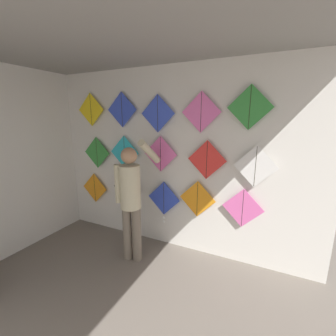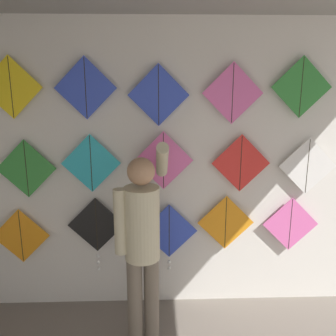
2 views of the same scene
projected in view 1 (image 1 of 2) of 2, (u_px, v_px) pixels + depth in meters
The scene contains 17 objects.
back_panel at pixel (163, 160), 3.53m from camera, with size 4.64×0.06×2.80m, color silver.
shopkeeper at pixel (131, 195), 3.15m from camera, with size 0.45×0.66×1.79m.
kite_0 at pixel (95, 188), 4.18m from camera, with size 0.55×0.01×0.55m.
kite_1 at pixel (127, 190), 3.85m from camera, with size 0.55×0.04×0.76m.
kite_2 at pixel (164, 200), 3.57m from camera, with size 0.55×0.04×0.69m.
kite_3 at pixel (197, 199), 3.31m from camera, with size 0.55×0.01×0.55m.
kite_4 at pixel (243, 208), 3.05m from camera, with size 0.55×0.01×0.55m.
kite_5 at pixel (97, 153), 3.98m from camera, with size 0.55×0.01×0.55m.
kite_6 at pixel (124, 152), 3.72m from camera, with size 0.55×0.01×0.55m.
kite_7 at pixel (160, 154), 3.43m from camera, with size 0.55×0.01×0.55m.
kite_8 at pixel (207, 160), 3.13m from camera, with size 0.55×0.01×0.55m.
kite_9 at pixel (255, 167), 2.87m from camera, with size 0.55×0.01×0.55m.
kite_10 at pixel (91, 110), 3.84m from camera, with size 0.55×0.01×0.55m.
kite_11 at pixel (122, 110), 3.57m from camera, with size 0.55×0.01×0.55m.
kite_12 at pixel (158, 114), 3.31m from camera, with size 0.55×0.01×0.55m.
kite_13 at pixel (201, 112), 3.03m from camera, with size 0.55×0.01×0.55m.
kite_14 at pixel (250, 107), 2.76m from camera, with size 0.55×0.01×0.55m.
Camera 1 is at (1.56, 1.05, 2.08)m, focal length 24.00 mm.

